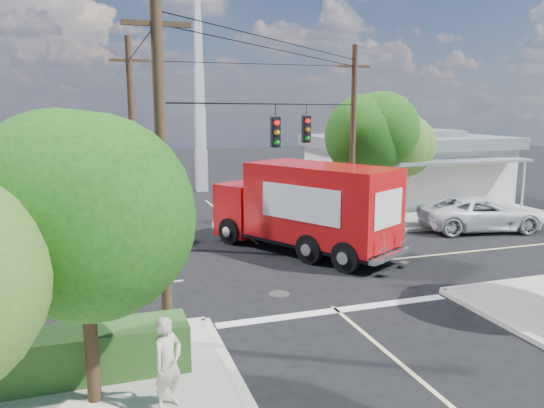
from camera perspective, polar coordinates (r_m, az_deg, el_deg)
name	(u,v)px	position (r m, az deg, el deg)	size (l,w,h in m)	color
ground	(288,270)	(20.31, 1.78, -7.09)	(120.00, 120.00, 0.00)	black
sidewalk_ne	(391,203)	(34.48, 12.64, 0.07)	(14.12, 14.12, 0.14)	gray
sidewalk_nw	(14,227)	(29.98, -25.96, -2.27)	(14.12, 14.12, 0.14)	gray
road_markings	(303,282)	(19.00, 3.32, -8.34)	(32.00, 32.00, 0.01)	beige
building_ne	(405,165)	(35.93, 14.12, 4.05)	(11.80, 10.20, 4.50)	white
radio_tower	(200,113)	(38.86, -7.76, 9.63)	(0.80, 0.80, 17.00)	silver
tree_sw_front	(82,201)	(10.80, -19.73, 0.34)	(3.88, 3.78, 6.03)	#422D1C
tree_ne_front	(374,133)	(28.58, 10.89, 7.54)	(4.21, 4.14, 6.66)	#422D1C
tree_ne_back	(395,140)	(31.81, 13.05, 6.68)	(3.77, 3.66, 5.82)	#422D1C
palm_nw_front	(76,131)	(25.72, -20.29, 7.40)	(3.01, 3.08, 5.59)	#422D1C
palm_nw_back	(33,138)	(27.37, -24.36, 6.49)	(3.01, 3.08, 5.19)	#422D1C
utility_poles	(236,145)	(20.48, -3.89, 6.38)	(12.00, 10.68, 9.00)	#473321
picket_fence	(58,342)	(13.75, -22.07, -13.63)	(5.94, 0.06, 1.00)	silver
hedge_sw	(45,358)	(13.04, -23.20, -15.02)	(6.20, 1.20, 1.10)	#254F1D
vending_boxes	(364,212)	(28.24, 9.90, -0.80)	(1.90, 0.50, 1.10)	#AE241A
delivery_truck	(305,208)	(22.39, 3.58, -0.39)	(6.52, 8.83, 3.77)	black
parked_car	(481,214)	(28.51, 21.59, -0.97)	(2.80, 6.07, 1.69)	silver
pedestrian	(168,363)	(11.18, -11.15, -16.43)	(0.70, 0.46, 1.90)	beige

